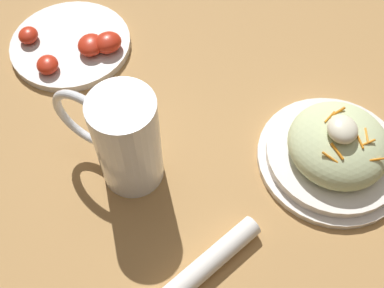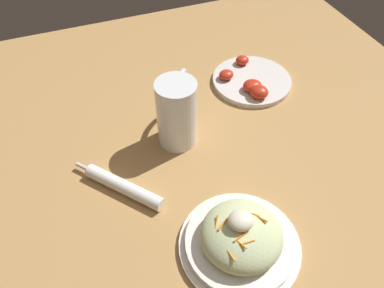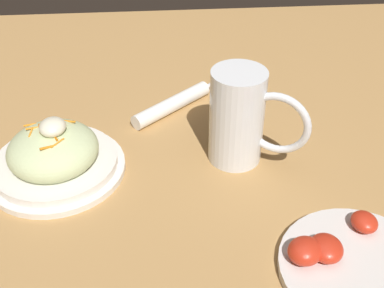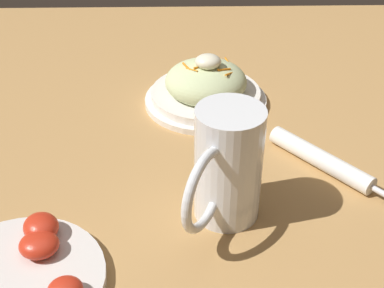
# 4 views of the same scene
# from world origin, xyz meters

# --- Properties ---
(ground_plane) EXTENTS (1.43, 1.43, 0.00)m
(ground_plane) POSITION_xyz_m (0.00, 0.00, 0.00)
(ground_plane) COLOR #B2844C
(salad_plate) EXTENTS (0.23, 0.23, 0.10)m
(salad_plate) POSITION_xyz_m (0.01, 0.20, 0.03)
(salad_plate) COLOR white
(salad_plate) RESTS_ON ground_plane
(beer_mug) EXTENTS (0.11, 0.16, 0.17)m
(beer_mug) POSITION_xyz_m (0.02, -0.11, 0.08)
(beer_mug) COLOR white
(beer_mug) RESTS_ON ground_plane
(napkin_roll) EXTENTS (0.16, 0.18, 0.03)m
(napkin_roll) POSITION_xyz_m (0.18, -0.01, 0.01)
(napkin_roll) COLOR white
(napkin_roll) RESTS_ON ground_plane
(tomato_plate) EXTENTS (0.22, 0.22, 0.04)m
(tomato_plate) POSITION_xyz_m (-0.24, -0.23, 0.01)
(tomato_plate) COLOR silver
(tomato_plate) RESTS_ON ground_plane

